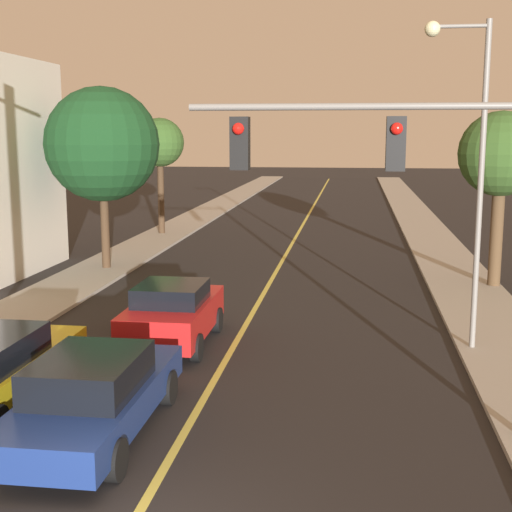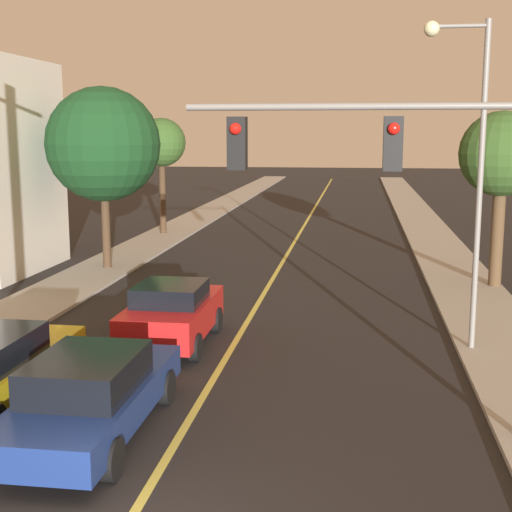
# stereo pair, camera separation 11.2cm
# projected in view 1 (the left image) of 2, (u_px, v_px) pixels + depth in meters

# --- Properties ---
(road_surface) EXTENTS (11.00, 80.00, 0.01)m
(road_surface) POSITION_uv_depth(u_px,v_px,m) (306.00, 218.00, 44.16)
(road_surface) COLOR black
(road_surface) RESTS_ON ground
(sidewalk_left) EXTENTS (2.50, 80.00, 0.12)m
(sidewalk_left) POSITION_uv_depth(u_px,v_px,m) (200.00, 216.00, 45.06)
(sidewalk_left) COLOR #9E998E
(sidewalk_left) RESTS_ON ground
(sidewalk_right) EXTENTS (2.50, 80.00, 0.12)m
(sidewalk_right) POSITION_uv_depth(u_px,v_px,m) (417.00, 219.00, 43.24)
(sidewalk_right) COLOR #9E998E
(sidewalk_right) RESTS_ON ground
(car_near_lane_front) EXTENTS (2.03, 5.10, 1.51)m
(car_near_lane_front) POSITION_uv_depth(u_px,v_px,m) (93.00, 394.00, 12.47)
(car_near_lane_front) COLOR navy
(car_near_lane_front) RESTS_ON ground
(car_near_lane_second) EXTENTS (1.97, 4.05, 1.60)m
(car_near_lane_second) POSITION_uv_depth(u_px,v_px,m) (173.00, 313.00, 17.88)
(car_near_lane_second) COLOR red
(car_near_lane_second) RESTS_ON ground
(traffic_signal_mast) EXTENTS (5.91, 0.42, 5.85)m
(traffic_signal_mast) POSITION_uv_depth(u_px,v_px,m) (416.00, 189.00, 11.89)
(traffic_signal_mast) COLOR slate
(traffic_signal_mast) RESTS_ON ground
(streetlamp_right) EXTENTS (1.51, 0.36, 7.72)m
(streetlamp_right) POSITION_uv_depth(u_px,v_px,m) (469.00, 146.00, 16.64)
(streetlamp_right) COLOR slate
(streetlamp_right) RESTS_ON ground
(tree_left_near) EXTENTS (2.47, 2.47, 5.89)m
(tree_left_near) POSITION_uv_depth(u_px,v_px,m) (160.00, 144.00, 36.25)
(tree_left_near) COLOR #3D2B1C
(tree_left_near) RESTS_ON ground
(tree_left_far) EXTENTS (4.32, 4.32, 6.88)m
(tree_left_far) POSITION_uv_depth(u_px,v_px,m) (102.00, 145.00, 26.85)
(tree_left_far) COLOR #3D2B1C
(tree_left_far) RESTS_ON ground
(tree_right_near) EXTENTS (2.84, 2.84, 5.89)m
(tree_right_near) POSITION_uv_depth(u_px,v_px,m) (501.00, 156.00, 23.70)
(tree_right_near) COLOR #4C3823
(tree_right_near) RESTS_ON ground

